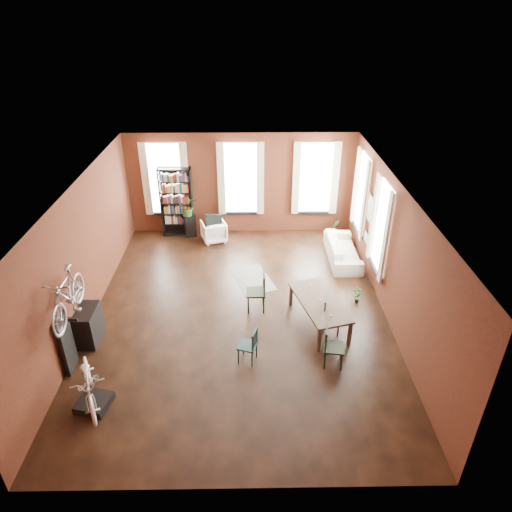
{
  "coord_description": "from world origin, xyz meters",
  "views": [
    {
      "loc": [
        0.27,
        -8.87,
        6.67
      ],
      "look_at": [
        0.41,
        0.6,
        1.26
      ],
      "focal_mm": 32.0,
      "sensor_mm": 36.0,
      "label": 1
    }
  ],
  "objects_px": {
    "dining_chair_d": "(332,315)",
    "cream_sofa": "(343,247)",
    "dining_chair_c": "(334,347)",
    "bookshelf": "(177,202)",
    "bicycle_floor": "(85,368)",
    "plant_stand": "(190,225)",
    "dining_chair_b": "(256,292)",
    "white_armchair": "(214,230)",
    "dining_table": "(319,312)",
    "bike_trainer": "(94,403)",
    "console_table": "(89,325)",
    "dining_chair_a": "(247,345)"
  },
  "relations": [
    {
      "from": "dining_chair_b",
      "to": "dining_chair_a",
      "type": "bearing_deg",
      "value": -7.02
    },
    {
      "from": "bookshelf",
      "to": "white_armchair",
      "type": "bearing_deg",
      "value": -23.39
    },
    {
      "from": "dining_chair_d",
      "to": "bicycle_floor",
      "type": "bearing_deg",
      "value": 126.66
    },
    {
      "from": "bookshelf",
      "to": "bicycle_floor",
      "type": "distance_m",
      "value": 7.15
    },
    {
      "from": "console_table",
      "to": "dining_chair_b",
      "type": "bearing_deg",
      "value": 16.62
    },
    {
      "from": "cream_sofa",
      "to": "white_armchair",
      "type": "bearing_deg",
      "value": 72.43
    },
    {
      "from": "bookshelf",
      "to": "bicycle_floor",
      "type": "relative_size",
      "value": 1.36
    },
    {
      "from": "dining_table",
      "to": "bike_trainer",
      "type": "distance_m",
      "value": 5.11
    },
    {
      "from": "dining_table",
      "to": "white_armchair",
      "type": "height_order",
      "value": "white_armchair"
    },
    {
      "from": "white_armchair",
      "to": "bicycle_floor",
      "type": "xyz_separation_m",
      "value": [
        -1.81,
        -6.63,
        0.61
      ]
    },
    {
      "from": "dining_table",
      "to": "bicycle_floor",
      "type": "relative_size",
      "value": 1.16
    },
    {
      "from": "dining_chair_c",
      "to": "bookshelf",
      "type": "bearing_deg",
      "value": 42.74
    },
    {
      "from": "dining_chair_c",
      "to": "dining_chair_d",
      "type": "height_order",
      "value": "dining_chair_c"
    },
    {
      "from": "dining_chair_c",
      "to": "bookshelf",
      "type": "distance_m",
      "value": 7.27
    },
    {
      "from": "console_table",
      "to": "dining_chair_a",
      "type": "bearing_deg",
      "value": -11.56
    },
    {
      "from": "dining_chair_a",
      "to": "dining_chair_d",
      "type": "xyz_separation_m",
      "value": [
        1.91,
        0.95,
        0.04
      ]
    },
    {
      "from": "dining_chair_a",
      "to": "bicycle_floor",
      "type": "distance_m",
      "value": 3.16
    },
    {
      "from": "dining_chair_d",
      "to": "bookshelf",
      "type": "distance_m",
      "value": 6.47
    },
    {
      "from": "bike_trainer",
      "to": "plant_stand",
      "type": "height_order",
      "value": "plant_stand"
    },
    {
      "from": "cream_sofa",
      "to": "console_table",
      "type": "height_order",
      "value": "cream_sofa"
    },
    {
      "from": "bike_trainer",
      "to": "console_table",
      "type": "distance_m",
      "value": 2.04
    },
    {
      "from": "bookshelf",
      "to": "dining_chair_b",
      "type": "bearing_deg",
      "value": -59.66
    },
    {
      "from": "bicycle_floor",
      "to": "dining_chair_c",
      "type": "bearing_deg",
      "value": -9.46
    },
    {
      "from": "dining_chair_b",
      "to": "console_table",
      "type": "xyz_separation_m",
      "value": [
        -3.68,
        -1.1,
        -0.09
      ]
    },
    {
      "from": "dining_chair_b",
      "to": "plant_stand",
      "type": "distance_m",
      "value": 4.49
    },
    {
      "from": "bike_trainer",
      "to": "bicycle_floor",
      "type": "distance_m",
      "value": 0.89
    },
    {
      "from": "dining_chair_b",
      "to": "white_armchair",
      "type": "xyz_separation_m",
      "value": [
        -1.25,
        3.61,
        -0.13
      ]
    },
    {
      "from": "dining_chair_c",
      "to": "bike_trainer",
      "type": "height_order",
      "value": "dining_chair_c"
    },
    {
      "from": "dining_chair_d",
      "to": "bike_trainer",
      "type": "xyz_separation_m",
      "value": [
        -4.77,
        -2.15,
        -0.36
      ]
    },
    {
      "from": "bookshelf",
      "to": "white_armchair",
      "type": "relative_size",
      "value": 3.05
    },
    {
      "from": "dining_chair_c",
      "to": "dining_table",
      "type": "bearing_deg",
      "value": 14.76
    },
    {
      "from": "cream_sofa",
      "to": "plant_stand",
      "type": "xyz_separation_m",
      "value": [
        -4.58,
        1.6,
        -0.07
      ]
    },
    {
      "from": "dining_table",
      "to": "bookshelf",
      "type": "distance_m",
      "value": 6.12
    },
    {
      "from": "bookshelf",
      "to": "bicycle_floor",
      "type": "height_order",
      "value": "bookshelf"
    },
    {
      "from": "dining_chair_d",
      "to": "bike_trainer",
      "type": "relative_size",
      "value": 1.56
    },
    {
      "from": "bookshelf",
      "to": "bike_trainer",
      "type": "bearing_deg",
      "value": -95.29
    },
    {
      "from": "bookshelf",
      "to": "console_table",
      "type": "bearing_deg",
      "value": -103.83
    },
    {
      "from": "dining_chair_b",
      "to": "dining_chair_c",
      "type": "bearing_deg",
      "value": 38.03
    },
    {
      "from": "plant_stand",
      "to": "dining_chair_d",
      "type": "bearing_deg",
      "value": -52.44
    },
    {
      "from": "dining_chair_d",
      "to": "cream_sofa",
      "type": "height_order",
      "value": "dining_chair_d"
    },
    {
      "from": "dining_chair_b",
      "to": "bookshelf",
      "type": "bearing_deg",
      "value": -150.4
    },
    {
      "from": "dining_chair_d",
      "to": "bookshelf",
      "type": "height_order",
      "value": "bookshelf"
    },
    {
      "from": "dining_table",
      "to": "plant_stand",
      "type": "distance_m",
      "value": 5.77
    },
    {
      "from": "dining_chair_d",
      "to": "cream_sofa",
      "type": "distance_m",
      "value": 3.37
    },
    {
      "from": "white_armchair",
      "to": "console_table",
      "type": "bearing_deg",
      "value": 44.48
    },
    {
      "from": "white_armchair",
      "to": "bike_trainer",
      "type": "distance_m",
      "value": 6.87
    },
    {
      "from": "dining_chair_a",
      "to": "bike_trainer",
      "type": "height_order",
      "value": "dining_chair_a"
    },
    {
      "from": "cream_sofa",
      "to": "plant_stand",
      "type": "bearing_deg",
      "value": 70.73
    },
    {
      "from": "dining_table",
      "to": "console_table",
      "type": "xyz_separation_m",
      "value": [
        -5.12,
        -0.5,
        0.08
      ]
    },
    {
      "from": "console_table",
      "to": "plant_stand",
      "type": "distance_m",
      "value": 5.36
    }
  ]
}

